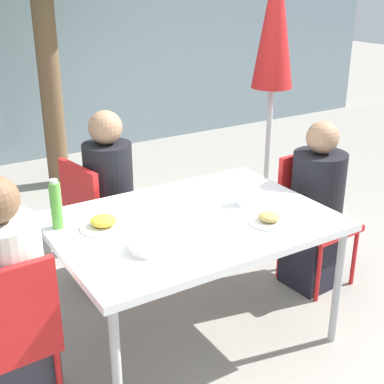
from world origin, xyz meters
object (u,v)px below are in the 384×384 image
at_px(chair_right, 311,209).
at_px(drinking_cup, 242,197).
at_px(bottle, 56,205).
at_px(closed_umbrella, 274,34).
at_px(chair_left, 7,333).
at_px(chair_far, 96,216).
at_px(person_left, 12,308).
at_px(person_far, 110,205).
at_px(salad_bowl, 149,246).
at_px(person_right, 315,212).

height_order(chair_right, drinking_cup, chair_right).
distance_m(chair_right, drinking_cup, 0.74).
bearing_deg(drinking_cup, bottle, 165.22).
height_order(closed_umbrella, drinking_cup, closed_umbrella).
distance_m(chair_left, chair_far, 1.21).
height_order(chair_left, chair_right, same).
height_order(person_left, bottle, person_left).
distance_m(person_far, bottle, 0.75).
distance_m(person_left, salad_bowl, 0.66).
height_order(chair_left, closed_umbrella, closed_umbrella).
distance_m(person_right, chair_far, 1.39).
bearing_deg(salad_bowl, chair_left, 175.23).
bearing_deg(closed_umbrella, person_far, -170.89).
xyz_separation_m(chair_far, salad_bowl, (-0.12, -0.98, 0.26)).
xyz_separation_m(person_right, chair_far, (-1.19, 0.72, -0.02)).
distance_m(bottle, salad_bowl, 0.54).
relative_size(chair_left, chair_far, 1.00).
height_order(chair_far, bottle, bottle).
relative_size(chair_right, closed_umbrella, 0.40).
distance_m(person_right, person_far, 1.30).
height_order(chair_far, salad_bowl, chair_far).
bearing_deg(chair_right, chair_left, 4.01).
bearing_deg(closed_umbrella, person_left, -155.46).
xyz_separation_m(person_left, bottle, (0.33, 0.31, 0.30)).
relative_size(person_left, person_right, 1.06).
bearing_deg(salad_bowl, closed_umbrella, 35.22).
bearing_deg(person_left, chair_left, -121.85).
height_order(closed_umbrella, bottle, closed_umbrella).
height_order(chair_far, person_far, person_far).
bearing_deg(bottle, person_right, -7.11).
bearing_deg(bottle, person_far, 45.42).
height_order(chair_far, closed_umbrella, closed_umbrella).
bearing_deg(chair_left, salad_bowl, -7.69).
relative_size(chair_left, person_right, 0.77).
bearing_deg(person_left, closed_umbrella, 21.63).
bearing_deg(person_far, person_left, -55.90).
distance_m(chair_right, person_right, 0.10).
bearing_deg(person_right, person_left, -0.55).
bearing_deg(chair_far, salad_bowl, -17.51).
height_order(person_right, chair_far, person_right).
distance_m(person_left, person_far, 1.15).
bearing_deg(chair_far, person_far, 58.15).
xyz_separation_m(chair_left, person_right, (1.96, 0.20, 0.02)).
bearing_deg(closed_umbrella, person_right, -111.29).
xyz_separation_m(chair_left, chair_far, (0.78, 0.92, 0.00)).
bearing_deg(chair_right, closed_umbrella, -114.61).
bearing_deg(person_right, chair_far, -35.42).
xyz_separation_m(chair_right, salad_bowl, (-1.35, -0.34, 0.26)).
height_order(person_far, bottle, person_far).
bearing_deg(chair_left, person_right, 2.87).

